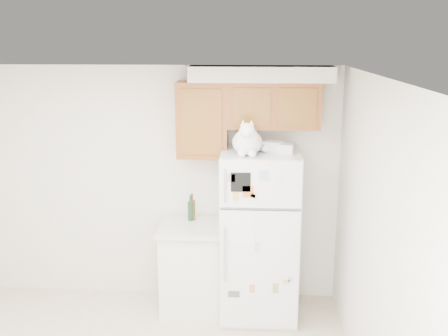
# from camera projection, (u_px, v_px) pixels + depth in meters

# --- Properties ---
(room_shell) EXTENTS (3.84, 4.04, 2.52)m
(room_shell) POSITION_uv_depth(u_px,v_px,m) (130.00, 194.00, 3.76)
(room_shell) COLOR silver
(room_shell) RESTS_ON ground_plane
(refrigerator) EXTENTS (0.76, 0.78, 1.70)m
(refrigerator) POSITION_uv_depth(u_px,v_px,m) (259.00, 235.00, 5.22)
(refrigerator) COLOR white
(refrigerator) RESTS_ON ground_plane
(base_counter) EXTENTS (0.64, 0.64, 0.92)m
(base_counter) POSITION_uv_depth(u_px,v_px,m) (192.00, 266.00, 5.43)
(base_counter) COLOR white
(base_counter) RESTS_ON ground_plane
(cat) EXTENTS (0.34, 0.50, 0.36)m
(cat) POSITION_uv_depth(u_px,v_px,m) (247.00, 141.00, 4.86)
(cat) COLOR white
(cat) RESTS_ON refrigerator
(storage_box_back) EXTENTS (0.22, 0.19, 0.10)m
(storage_box_back) POSITION_uv_depth(u_px,v_px,m) (273.00, 147.00, 5.02)
(storage_box_back) COLOR white
(storage_box_back) RESTS_ON refrigerator
(storage_box_front) EXTENTS (0.17, 0.14, 0.09)m
(storage_box_front) POSITION_uv_depth(u_px,v_px,m) (285.00, 149.00, 4.93)
(storage_box_front) COLOR white
(storage_box_front) RESTS_ON refrigerator
(bottle_green) EXTENTS (0.06, 0.06, 0.27)m
(bottle_green) POSITION_uv_depth(u_px,v_px,m) (191.00, 208.00, 5.41)
(bottle_green) COLOR #19381E
(bottle_green) RESTS_ON base_counter
(bottle_amber) EXTENTS (0.07, 0.07, 0.28)m
(bottle_amber) POSITION_uv_depth(u_px,v_px,m) (192.00, 207.00, 5.42)
(bottle_amber) COLOR #593814
(bottle_amber) RESTS_ON base_counter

